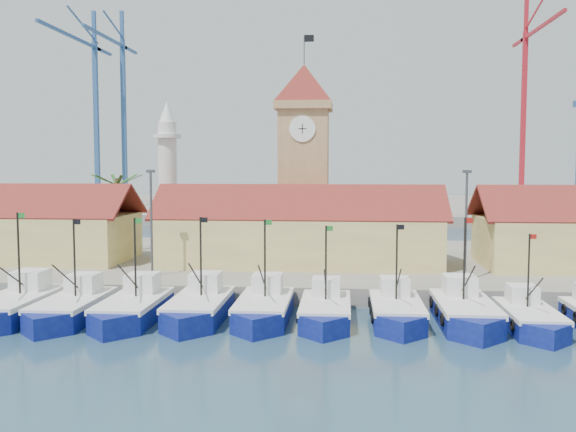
# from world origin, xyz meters

# --- Properties ---
(ground) EXTENTS (400.00, 400.00, 0.00)m
(ground) POSITION_xyz_m (0.00, 0.00, 0.00)
(ground) COLOR #1B3349
(ground) RESTS_ON ground
(quay) EXTENTS (140.00, 32.00, 1.50)m
(quay) POSITION_xyz_m (0.00, 24.00, 0.75)
(quay) COLOR gray
(quay) RESTS_ON ground
(terminal) EXTENTS (240.00, 80.00, 2.00)m
(terminal) POSITION_xyz_m (0.00, 110.00, 1.00)
(terminal) COLOR gray
(terminal) RESTS_ON ground
(boat_0) EXTENTS (3.85, 10.56, 7.99)m
(boat_0) POSITION_xyz_m (-19.04, 2.13, 0.83)
(boat_0) COLOR navy
(boat_0) RESTS_ON ground
(boat_1) EXTENTS (3.63, 9.94, 7.52)m
(boat_1) POSITION_xyz_m (-14.91, 2.18, 0.78)
(boat_1) COLOR navy
(boat_1) RESTS_ON ground
(boat_2) EXTENTS (3.68, 10.08, 7.63)m
(boat_2) POSITION_xyz_m (-10.54, 2.36, 0.79)
(boat_2) COLOR navy
(boat_2) RESTS_ON ground
(boat_3) EXTENTS (3.70, 10.13, 7.67)m
(boat_3) POSITION_xyz_m (-5.97, 3.04, 0.79)
(boat_3) COLOR navy
(boat_3) RESTS_ON ground
(boat_4) EXTENTS (3.62, 9.91, 7.50)m
(boat_4) POSITION_xyz_m (-1.40, 3.25, 0.78)
(boat_4) COLOR navy
(boat_4) RESTS_ON ground
(boat_5) EXTENTS (3.43, 9.39, 7.10)m
(boat_5) POSITION_xyz_m (2.93, 3.04, 0.73)
(boat_5) COLOR navy
(boat_5) RESTS_ON ground
(boat_6) EXTENTS (3.48, 9.52, 7.21)m
(boat_6) POSITION_xyz_m (7.86, 3.40, 0.74)
(boat_6) COLOR navy
(boat_6) RESTS_ON ground
(boat_7) EXTENTS (3.74, 10.26, 7.76)m
(boat_7) POSITION_xyz_m (12.48, 3.22, 0.80)
(boat_7) COLOR navy
(boat_7) RESTS_ON ground
(boat_8) EXTENTS (3.24, 8.88, 6.72)m
(boat_8) POSITION_xyz_m (16.52, 2.30, 0.69)
(boat_8) COLOR navy
(boat_8) RESTS_ON ground
(hall_center) EXTENTS (27.04, 10.13, 7.61)m
(hall_center) POSITION_xyz_m (0.00, 20.00, 3.99)
(hall_center) COLOR #E6D87E
(hall_center) RESTS_ON quay
(clock_tower) EXTENTS (5.80, 5.80, 22.70)m
(clock_tower) POSITION_xyz_m (0.00, 26.00, 11.96)
(clock_tower) COLOR tan
(clock_tower) RESTS_ON quay
(minaret) EXTENTS (3.00, 3.00, 16.30)m
(minaret) POSITION_xyz_m (-15.00, 28.00, 9.73)
(minaret) COLOR silver
(minaret) RESTS_ON quay
(palm_tree) EXTENTS (5.60, 5.03, 8.39)m
(palm_tree) POSITION_xyz_m (-20.00, 26.00, 6.25)
(palm_tree) COLOR brown
(palm_tree) RESTS_ON quay
(lamp_posts) EXTENTS (80.70, 0.25, 9.03)m
(lamp_posts) POSITION_xyz_m (0.50, 12.00, 6.48)
(lamp_posts) COLOR #3F3F44
(lamp_posts) RESTS_ON quay
(crane_blue_far) EXTENTS (1.00, 37.42, 43.27)m
(crane_blue_far) POSITION_xyz_m (-52.10, 99.91, 26.40)
(crane_blue_far) COLOR #2C5389
(crane_blue_far) RESTS_ON terminal
(crane_blue_near) EXTENTS (1.00, 32.88, 44.58)m
(crane_blue_near) POSITION_xyz_m (-47.75, 106.63, 26.75)
(crane_blue_near) COLOR #2C5389
(crane_blue_near) RESTS_ON terminal
(crane_red_right) EXTENTS (1.00, 35.21, 44.39)m
(crane_red_right) POSITION_xyz_m (43.22, 103.29, 26.84)
(crane_red_right) COLOR #B31B26
(crane_red_right) RESTS_ON terminal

